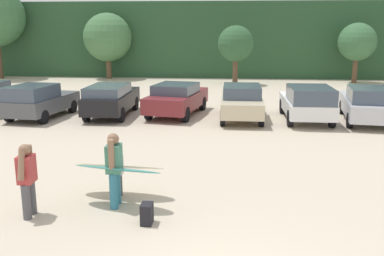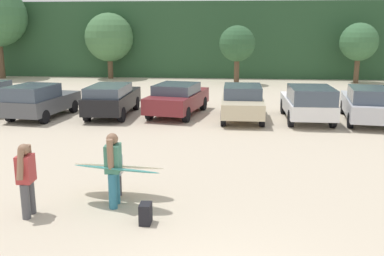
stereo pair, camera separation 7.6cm
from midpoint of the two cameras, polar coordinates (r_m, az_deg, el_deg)
The scene contains 16 objects.
hillside_ridge at distance 41.49m, azimuth 5.09°, elevation 11.59°, with size 108.00×12.00×6.08m, color #284C2D.
tree_center_left at distance 35.97m, azimuth -11.03°, elevation 11.53°, with size 3.81×3.81×5.18m.
tree_far_right at distance 31.77m, azimuth 5.67°, elevation 10.87°, with size 2.55×2.55×4.20m.
tree_right at distance 34.75m, azimuth 20.71°, elevation 10.44°, with size 2.76×2.76×4.39m.
parked_car_dark_gray at distance 21.11m, azimuth -19.48°, elevation 3.40°, with size 2.34×4.17×1.58m.
parked_car_black at distance 20.76m, azimuth -10.63°, elevation 3.79°, with size 1.78×4.44×1.51m.
parked_car_maroon at distance 20.68m, azimuth -2.10°, elevation 3.90°, with size 2.72×4.75×1.50m.
parked_car_champagne at distance 19.79m, azimuth 6.40°, elevation 3.48°, with size 1.84×4.16×1.53m.
parked_car_white at distance 19.86m, azimuth 14.73°, elevation 3.28°, with size 1.94×4.38×1.62m.
parked_car_silver at distance 20.53m, azimuth 21.90°, elevation 2.97°, with size 2.57×4.99×1.61m.
person_adult at distance 10.22m, azimuth -10.33°, elevation -4.84°, with size 0.34×0.72×1.75m.
person_child at distance 10.82m, azimuth -9.83°, elevation -5.41°, with size 0.24×0.54×1.24m.
person_companion at distance 10.20m, azimuth -20.95°, elevation -5.90°, with size 0.32×0.68×1.65m.
surfboard_teal at distance 10.22m, azimuth -9.97°, elevation -5.31°, with size 2.21×0.98×0.27m.
surfboard_cream at distance 10.90m, azimuth -9.69°, elevation -4.94°, with size 2.34×0.80×0.30m.
backpack_dropped at distance 9.50m, azimuth -6.15°, elevation -11.07°, with size 0.24×0.34×0.45m.
Camera 1 is at (0.02, -5.82, 4.10)m, focal length 40.83 mm.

